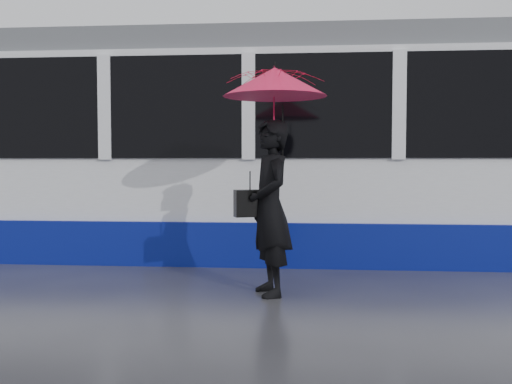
{
  "coord_description": "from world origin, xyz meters",
  "views": [
    {
      "loc": [
        1.36,
        -6.44,
        1.44
      ],
      "look_at": [
        0.79,
        0.1,
        1.1
      ],
      "focal_mm": 40.0,
      "sensor_mm": 36.0,
      "label": 1
    }
  ],
  "objects": [
    {
      "name": "handbag",
      "position": [
        0.76,
        -0.28,
        1.0
      ],
      "size": [
        0.37,
        0.26,
        0.47
      ],
      "rotation": [
        0.0,
        0.0,
        0.36
      ],
      "color": "black",
      "rests_on": "ground"
    },
    {
      "name": "rails",
      "position": [
        0.0,
        2.5,
        0.01
      ],
      "size": [
        34.0,
        1.51,
        0.02
      ],
      "color": "#3F3D38",
      "rests_on": "ground"
    },
    {
      "name": "umbrella",
      "position": [
        1.03,
        -0.3,
        2.09
      ],
      "size": [
        1.44,
        1.44,
        1.28
      ],
      "rotation": [
        0.0,
        0.0,
        0.36
      ],
      "color": "#E31351",
      "rests_on": "ground"
    },
    {
      "name": "woman",
      "position": [
        0.98,
        -0.3,
        0.95
      ],
      "size": [
        0.67,
        0.81,
        1.9
      ],
      "primitive_type": "imported",
      "rotation": [
        0.0,
        0.0,
        -1.21
      ],
      "color": "black",
      "rests_on": "ground"
    },
    {
      "name": "ground",
      "position": [
        0.0,
        0.0,
        0.0
      ],
      "size": [
        90.0,
        90.0,
        0.0
      ],
      "primitive_type": "plane",
      "color": "#29292E",
      "rests_on": "ground"
    },
    {
      "name": "tram",
      "position": [
        -0.91,
        2.5,
        1.64
      ],
      "size": [
        26.0,
        2.56,
        3.35
      ],
      "color": "white",
      "rests_on": "ground"
    }
  ]
}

